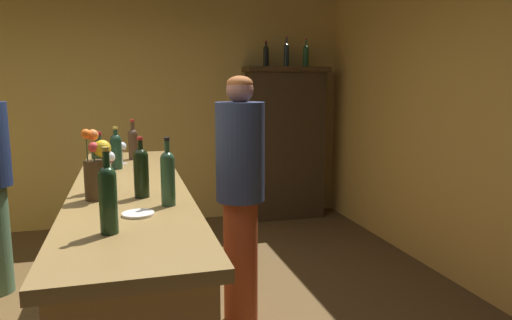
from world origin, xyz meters
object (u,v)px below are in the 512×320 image
(wine_glass_mid, at_px, (122,148))
(flower_arrangement, at_px, (96,169))
(display_bottle_midleft, at_px, (286,54))
(bar_counter, at_px, (133,273))
(wine_bottle_malbec, at_px, (100,165))
(display_bottle_left, at_px, (266,55))
(wine_glass_front, at_px, (100,145))
(wine_bottle_syrah, at_px, (133,142))
(wine_bottle_riesling, at_px, (116,150))
(display_cabinet, at_px, (285,141))
(wine_bottle_merlot, at_px, (108,196))
(cheese_plate, at_px, (138,214))
(wine_glass_rear, at_px, (110,159))
(wine_bottle_rose, at_px, (141,170))
(display_bottle_center, at_px, (306,55))
(bartender, at_px, (240,190))
(wine_bottle_pinot, at_px, (168,176))

(wine_glass_mid, xyz_separation_m, flower_arrangement, (-0.12, -1.08, 0.04))
(display_bottle_midleft, bearing_deg, bar_counter, -125.12)
(wine_bottle_malbec, distance_m, display_bottle_left, 3.38)
(wine_glass_front, bearing_deg, wine_bottle_syrah, -15.97)
(wine_bottle_riesling, bearing_deg, display_cabinet, 47.06)
(wine_glass_mid, bearing_deg, wine_bottle_merlot, -91.47)
(wine_glass_front, distance_m, cheese_plate, 1.73)
(wine_glass_front, relative_size, wine_glass_rear, 0.98)
(wine_bottle_rose, bearing_deg, wine_glass_mid, 95.31)
(cheese_plate, height_order, display_bottle_center, display_bottle_center)
(display_cabinet, distance_m, wine_glass_mid, 2.70)
(wine_bottle_syrah, height_order, cheese_plate, wine_bottle_syrah)
(display_cabinet, bearing_deg, bar_counter, -125.11)
(wine_bottle_malbec, height_order, cheese_plate, wine_bottle_malbec)
(flower_arrangement, bearing_deg, wine_glass_front, 92.16)
(wine_bottle_malbec, bearing_deg, bar_counter, 39.00)
(wine_bottle_malbec, height_order, display_bottle_left, display_bottle_left)
(wine_bottle_syrah, xyz_separation_m, display_bottle_left, (1.57, 1.68, 0.78))
(wine_bottle_rose, relative_size, display_bottle_center, 0.93)
(bar_counter, bearing_deg, bartender, 19.28)
(cheese_plate, bearing_deg, wine_glass_front, 98.01)
(wine_glass_rear, relative_size, flower_arrangement, 0.39)
(wine_glass_mid, relative_size, display_bottle_left, 0.54)
(cheese_plate, bearing_deg, flower_arrangement, 118.41)
(display_bottle_midleft, bearing_deg, wine_bottle_syrah, -137.35)
(wine_bottle_pinot, height_order, flower_arrangement, flower_arrangement)
(wine_bottle_rose, height_order, wine_bottle_merlot, wine_bottle_merlot)
(wine_bottle_pinot, distance_m, wine_bottle_merlot, 0.45)
(display_cabinet, distance_m, display_bottle_center, 1.06)
(cheese_plate, bearing_deg, bar_counter, 92.93)
(wine_bottle_syrah, xyz_separation_m, bartender, (0.68, -0.73, -0.26))
(wine_bottle_malbec, relative_size, display_bottle_center, 0.96)
(bar_counter, bearing_deg, display_bottle_left, 58.70)
(wine_glass_mid, relative_size, flower_arrangement, 0.45)
(flower_arrangement, relative_size, display_bottle_midleft, 1.01)
(wine_bottle_merlot, bearing_deg, display_cabinet, 61.23)
(flower_arrangement, bearing_deg, wine_bottle_riesling, 84.76)
(display_bottle_midleft, bearing_deg, cheese_plate, -118.98)
(wine_bottle_merlot, height_order, wine_glass_mid, wine_bottle_merlot)
(wine_bottle_syrah, height_order, wine_glass_rear, wine_bottle_syrah)
(wine_bottle_malbec, relative_size, display_bottle_left, 1.08)
(display_bottle_midleft, bearing_deg, bartender, -115.55)
(wine_bottle_rose, distance_m, wine_glass_front, 1.39)
(wine_bottle_syrah, xyz_separation_m, wine_glass_front, (-0.25, 0.07, -0.03))
(wine_bottle_merlot, height_order, flower_arrangement, flower_arrangement)
(display_cabinet, distance_m, cheese_plate, 3.80)
(wine_bottle_riesling, relative_size, flower_arrangement, 0.81)
(display_cabinet, relative_size, flower_arrangement, 5.16)
(wine_bottle_pinot, height_order, wine_glass_rear, wine_bottle_pinot)
(display_cabinet, height_order, wine_glass_rear, display_cabinet)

